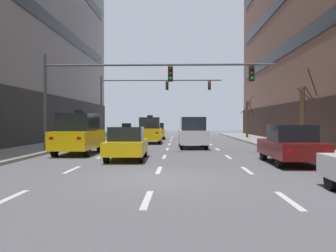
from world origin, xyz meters
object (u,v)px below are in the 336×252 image
traffic_signal_0 (133,81)px  traffic_signal_1 (145,92)px  car_parked_2 (290,145)px  taxi_driving_1 (79,134)px  taxi_driving_2 (127,144)px  car_driving_0 (193,133)px  street_tree_3 (303,117)px  taxi_driving_4 (150,130)px  street_tree_0 (247,118)px  taxi_driving_3 (156,131)px

traffic_signal_0 → traffic_signal_1: bearing=92.7°
car_parked_2 → taxi_driving_1: bearing=157.5°
taxi_driving_2 → car_parked_2: (7.17, -1.51, 0.05)m
car_driving_0 → traffic_signal_1: (-4.23, 10.79, 3.63)m
traffic_signal_0 → street_tree_3: (9.80, 0.72, -2.06)m
car_driving_0 → street_tree_3: 7.14m
traffic_signal_0 → traffic_signal_1: 14.82m
taxi_driving_2 → taxi_driving_4: 12.65m
street_tree_0 → taxi_driving_3: bearing=-175.8°
taxi_driving_2 → taxi_driving_3: bearing=89.7°
taxi_driving_4 → traffic_signal_1: traffic_signal_1 is taller
car_driving_0 → car_parked_2: size_ratio=0.98×
car_driving_0 → street_tree_0: size_ratio=1.01×
car_driving_0 → taxi_driving_1: bearing=-143.7°
traffic_signal_1 → street_tree_0: 11.11m
car_driving_0 → traffic_signal_0: bearing=-131.5°
taxi_driving_1 → taxi_driving_4: (3.14, 9.91, -0.05)m
car_driving_0 → taxi_driving_2: bearing=-114.4°
traffic_signal_1 → traffic_signal_0: bearing=-87.3°
traffic_signal_0 → taxi_driving_1: bearing=-165.7°
car_driving_0 → traffic_signal_0: 6.16m
taxi_driving_2 → street_tree_3: street_tree_3 is taller
street_tree_0 → taxi_driving_2: bearing=-114.8°
taxi_driving_3 → traffic_signal_0: (-0.24, -16.75, 3.31)m
taxi_driving_3 → traffic_signal_1: bearing=-115.3°
taxi_driving_1 → street_tree_3: size_ratio=1.00×
car_parked_2 → taxi_driving_3: bearing=108.0°
taxi_driving_2 → taxi_driving_1: bearing=138.2°
traffic_signal_1 → taxi_driving_4: bearing=-80.8°
taxi_driving_1 → car_parked_2: bearing=-22.5°
taxi_driving_1 → car_parked_2: (10.23, -4.25, -0.30)m
taxi_driving_3 → traffic_signal_1: size_ratio=0.38×
taxi_driving_2 → traffic_signal_1: (-0.84, 18.27, 3.90)m
taxi_driving_1 → taxi_driving_3: taxi_driving_1 is taller
car_driving_0 → taxi_driving_4: 6.14m
taxi_driving_3 → taxi_driving_4: size_ratio=1.01×
car_parked_2 → traffic_signal_0: size_ratio=0.34×
taxi_driving_2 → car_driving_0: bearing=65.6°
taxi_driving_1 → traffic_signal_0: 4.26m
street_tree_0 → street_tree_3: size_ratio=0.94×
car_driving_0 → traffic_signal_0: traffic_signal_0 is taller
traffic_signal_1 → street_tree_3: (10.49, -14.07, -2.61)m
car_driving_0 → taxi_driving_1: size_ratio=0.94×
car_driving_0 → street_tree_3: (6.26, -3.28, 1.02)m
taxi_driving_1 → traffic_signal_0: traffic_signal_0 is taller
street_tree_0 → taxi_driving_4: bearing=-139.1°
taxi_driving_4 → traffic_signal_1: (-0.91, 5.63, 3.61)m
car_driving_0 → car_parked_2: bearing=-67.2°
taxi_driving_2 → car_parked_2: size_ratio=0.94×
car_parked_2 → traffic_signal_0: traffic_signal_0 is taller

